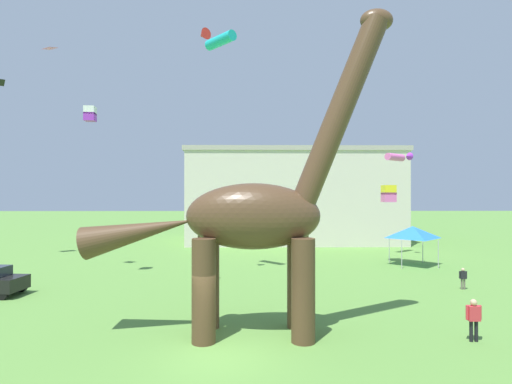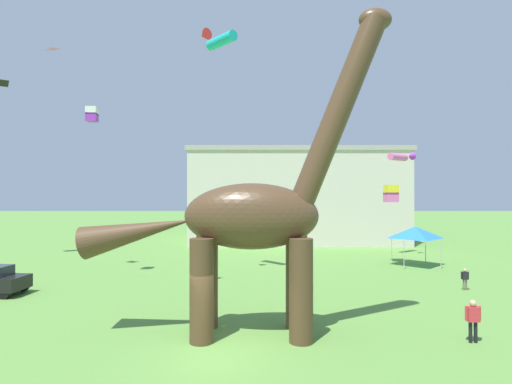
% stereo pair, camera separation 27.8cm
% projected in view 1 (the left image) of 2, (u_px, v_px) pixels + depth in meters
% --- Properties ---
extents(ground_plane, '(240.00, 240.00, 0.00)m').
position_uv_depth(ground_plane, '(221.00, 356.00, 13.73)').
color(ground_plane, '#5B8E3D').
extents(dinosaur_sculpture, '(12.15, 2.57, 12.70)m').
position_uv_depth(dinosaur_sculpture, '(252.00, 216.00, 15.87)').
color(dinosaur_sculpture, '#513823').
rests_on(dinosaur_sculpture, ground_plane).
extents(person_far_spectator, '(0.46, 0.20, 1.23)m').
position_uv_depth(person_far_spectator, '(463.00, 276.00, 23.34)').
color(person_far_spectator, '#6B6056').
rests_on(person_far_spectator, ground_plane).
extents(person_strolling_adult, '(0.59, 0.26, 1.57)m').
position_uv_depth(person_strolling_adult, '(474.00, 316.00, 15.09)').
color(person_strolling_adult, black).
rests_on(person_strolling_adult, ground_plane).
extents(person_watching_child, '(0.55, 0.24, 1.48)m').
position_uv_depth(person_watching_child, '(212.00, 265.00, 26.12)').
color(person_watching_child, '#2D3347').
rests_on(person_watching_child, ground_plane).
extents(festival_canopy_tent, '(3.15, 3.15, 3.00)m').
position_uv_depth(festival_canopy_tent, '(413.00, 232.00, 31.30)').
color(festival_canopy_tent, '#B2B2B7').
rests_on(festival_canopy_tent, ground_plane).
extents(kite_apex, '(1.05, 0.97, 0.16)m').
position_uv_depth(kite_apex, '(50.00, 48.00, 27.04)').
color(kite_apex, pink).
extents(kite_near_low, '(2.26, 2.34, 0.66)m').
position_uv_depth(kite_near_low, '(398.00, 157.00, 35.64)').
color(kite_near_low, pink).
extents(kite_high_right, '(2.58, 2.55, 0.73)m').
position_uv_depth(kite_high_right, '(217.00, 39.00, 26.46)').
color(kite_high_right, '#19B2B7').
extents(kite_mid_right, '(0.71, 0.71, 0.94)m').
position_uv_depth(kite_mid_right, '(90.00, 114.00, 26.04)').
color(kite_mid_right, white).
extents(kite_far_right, '(0.96, 0.96, 1.32)m').
position_uv_depth(kite_far_right, '(389.00, 194.00, 31.91)').
color(kite_far_right, yellow).
extents(background_building_block, '(23.79, 13.34, 10.50)m').
position_uv_depth(background_building_block, '(292.00, 196.00, 48.45)').
color(background_building_block, beige).
rests_on(background_building_block, ground_plane).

